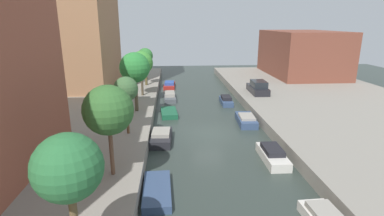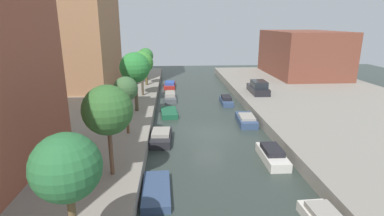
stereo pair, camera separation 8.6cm
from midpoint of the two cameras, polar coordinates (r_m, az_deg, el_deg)
ground_plane at (r=26.57m, az=3.05°, el=-4.75°), size 84.00×84.00×0.00m
quay_left at (r=28.77m, az=-28.19°, el=-4.00°), size 20.00×64.00×1.00m
quay_right at (r=31.87m, az=30.94°, el=-2.57°), size 20.00×64.00×1.00m
low_block_right at (r=52.62m, az=20.00°, el=9.74°), size 10.00×15.15×7.01m
street_tree_0 at (r=10.85m, az=-22.65°, el=-10.55°), size 2.33×2.33×5.00m
street_tree_1 at (r=16.88m, az=-15.72°, el=-0.45°), size 2.77×2.77×5.21m
street_tree_2 at (r=23.23m, az=-12.54°, el=3.46°), size 1.87×1.87×4.49m
street_tree_3 at (r=29.20m, az=-10.89°, el=7.46°), size 2.88×2.88×5.69m
street_tree_4 at (r=35.59m, az=-9.68°, el=8.39°), size 2.72×2.72×5.20m
street_tree_5 at (r=41.54m, az=-8.90°, el=9.62°), size 2.04×2.04×5.03m
parked_car at (r=37.73m, az=12.33°, el=3.77°), size 1.94×4.62×1.54m
moored_boat_left_1 at (r=17.74m, az=-6.78°, el=-15.30°), size 1.66×3.95×0.45m
moored_boat_left_2 at (r=24.66m, az=-5.95°, el=-5.49°), size 1.81×3.64×0.94m
moored_boat_left_3 at (r=31.53m, az=-4.47°, el=-0.92°), size 1.84×3.47×0.50m
moored_boat_left_4 at (r=37.94m, az=-4.29°, el=2.20°), size 1.56×4.48×0.90m
moored_boat_left_5 at (r=44.94m, az=-4.35°, el=4.37°), size 1.74×4.13×0.87m
moored_boat_right_2 at (r=22.11m, az=14.91°, el=-8.59°), size 1.44×3.84×0.96m
moored_boat_right_3 at (r=29.30m, az=10.14°, el=-2.19°), size 1.79×3.95×0.86m
moored_boat_right_4 at (r=36.01m, az=6.41°, el=1.41°), size 1.32×3.62×0.92m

